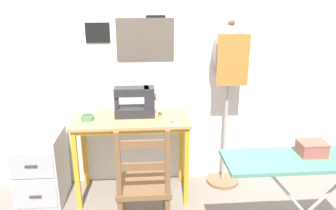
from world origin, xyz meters
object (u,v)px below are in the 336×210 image
(sewing_machine, at_px, (137,102))
(storage_box, at_px, (312,148))
(thread_spool_near_machine, at_px, (160,115))
(ironing_board, at_px, (313,164))
(scissors, at_px, (175,122))
(wooden_chair, at_px, (144,186))
(fabric_bowl, at_px, (87,117))
(filing_cabinet, at_px, (41,168))
(dress_form, at_px, (229,66))

(sewing_machine, xyz_separation_m, storage_box, (1.13, -0.95, -0.03))
(thread_spool_near_machine, distance_m, ironing_board, 1.33)
(sewing_machine, relative_size, scissors, 3.47)
(wooden_chair, height_order, storage_box, wooden_chair)
(fabric_bowl, relative_size, scissors, 1.10)
(filing_cabinet, xyz_separation_m, ironing_board, (2.01, -0.91, 0.45))
(fabric_bowl, bearing_deg, ironing_board, -30.38)
(wooden_chair, distance_m, filing_cabinet, 1.08)
(wooden_chair, relative_size, storage_box, 5.43)
(scissors, xyz_separation_m, dress_form, (0.52, 0.29, 0.42))
(wooden_chair, relative_size, filing_cabinet, 1.44)
(wooden_chair, bearing_deg, ironing_board, -17.84)
(ironing_board, distance_m, storage_box, 0.10)
(storage_box, bearing_deg, ironing_board, -90.46)
(thread_spool_near_machine, height_order, dress_form, dress_form)
(filing_cabinet, bearing_deg, dress_form, 5.91)
(fabric_bowl, bearing_deg, filing_cabinet, -179.46)
(fabric_bowl, height_order, ironing_board, same)
(sewing_machine, height_order, scissors, sewing_machine)
(fabric_bowl, bearing_deg, dress_form, 7.77)
(filing_cabinet, bearing_deg, scissors, -5.54)
(wooden_chair, height_order, filing_cabinet, wooden_chair)
(sewing_machine, xyz_separation_m, scissors, (0.32, -0.20, -0.12))
(scissors, relative_size, thread_spool_near_machine, 2.41)
(dress_form, bearing_deg, filing_cabinet, -174.09)
(filing_cabinet, bearing_deg, thread_spool_near_machine, 2.39)
(dress_form, height_order, ironing_board, dress_form)
(fabric_bowl, distance_m, dress_form, 1.34)
(sewing_machine, distance_m, wooden_chair, 0.79)
(sewing_machine, height_order, thread_spool_near_machine, sewing_machine)
(filing_cabinet, bearing_deg, wooden_chair, -31.42)
(wooden_chair, bearing_deg, storage_box, -15.72)
(wooden_chair, height_order, ironing_board, wooden_chair)
(thread_spool_near_machine, height_order, storage_box, storage_box)
(scissors, xyz_separation_m, filing_cabinet, (-1.19, 0.12, -0.45))
(fabric_bowl, bearing_deg, storage_box, -29.16)
(fabric_bowl, relative_size, wooden_chair, 0.12)
(wooden_chair, bearing_deg, thread_spool_near_machine, 75.43)
(dress_form, xyz_separation_m, ironing_board, (0.29, -1.09, -0.43))
(ironing_board, bearing_deg, sewing_machine, 138.69)
(sewing_machine, distance_m, thread_spool_near_machine, 0.23)
(scissors, xyz_separation_m, storage_box, (0.81, -0.75, 0.09))
(scissors, relative_size, dress_form, 0.07)
(thread_spool_near_machine, xyz_separation_m, dress_form, (0.64, 0.13, 0.41))
(scissors, bearing_deg, wooden_chair, -121.51)
(dress_form, bearing_deg, fabric_bowl, -172.23)
(fabric_bowl, height_order, wooden_chair, wooden_chair)
(wooden_chair, bearing_deg, sewing_machine, 94.13)
(fabric_bowl, distance_m, filing_cabinet, 0.65)
(filing_cabinet, relative_size, ironing_board, 0.57)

